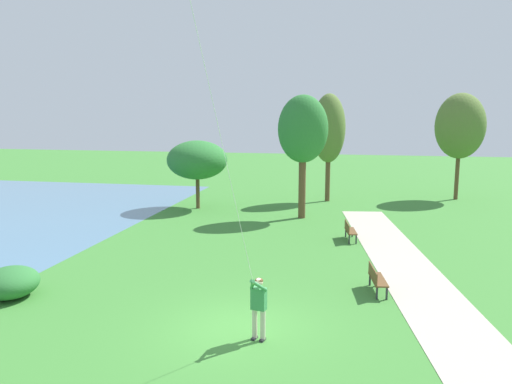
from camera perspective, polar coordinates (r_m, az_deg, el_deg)
ground_plane at (r=14.70m, az=-1.89°, el=-15.32°), size 120.00×120.00×0.00m
walkway_path at (r=16.43m, az=20.67°, el=-13.18°), size 6.94×32.02×0.02m
person_kite_flyer at (r=13.63m, az=0.28°, el=-12.55°), size 0.51×0.63×1.83m
park_bench_near_walkway at (r=17.68m, az=13.56°, el=-9.50°), size 0.65×1.55×0.88m
park_bench_far_walkway at (r=24.33m, az=10.62°, el=-4.26°), size 0.65×1.55×0.88m
tree_horizon_far at (r=31.65m, az=-6.73°, el=3.65°), size 3.79×3.85×4.32m
tree_treeline_right at (r=34.30m, az=8.31°, el=7.14°), size 2.23×2.41×7.31m
tree_lakeside_far at (r=28.53m, az=5.38°, el=7.03°), size 2.85×2.36×7.05m
tree_treeline_left at (r=37.38m, az=22.28°, el=6.97°), size 3.34×3.44×7.38m
lakeside_shrub at (r=18.61m, az=-26.26°, el=-9.25°), size 1.79×1.96×1.02m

